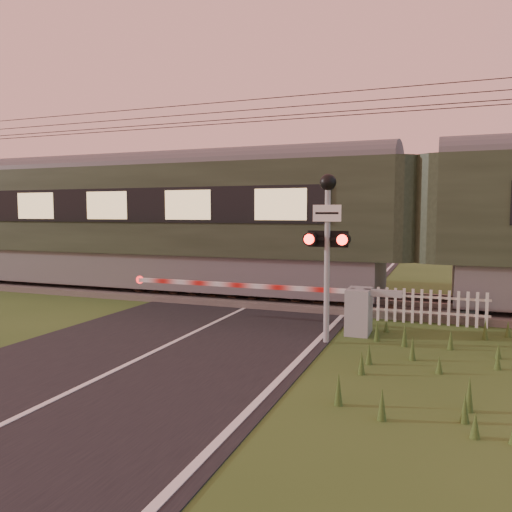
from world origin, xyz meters
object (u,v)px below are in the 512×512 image
at_px(boom_gate, 343,307).
at_px(train, 418,221).
at_px(crossing_signal, 327,228).
at_px(picket_fence, 426,307).

bearing_deg(boom_gate, train, 68.12).
xyz_separation_m(train, crossing_signal, (-1.54, -4.47, -0.07)).
distance_m(train, crossing_signal, 4.73).
bearing_deg(train, picket_fence, -80.14).
xyz_separation_m(train, picket_fence, (0.33, -1.89, -2.03)).
xyz_separation_m(boom_gate, picket_fence, (1.71, 1.54, -0.15)).
xyz_separation_m(boom_gate, crossing_signal, (-0.16, -1.04, 1.81)).
bearing_deg(picket_fence, train, 99.86).
distance_m(train, picket_fence, 2.79).
relative_size(train, boom_gate, 6.95).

